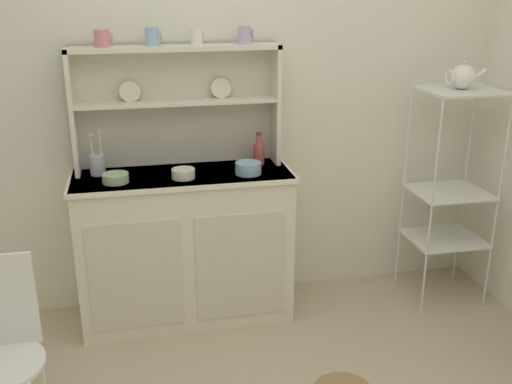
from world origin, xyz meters
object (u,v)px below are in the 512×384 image
at_px(cup_rose_0, 102,38).
at_px(porcelain_teapot, 463,77).
at_px(bowl_mixing_large, 116,178).
at_px(jam_bottle, 259,152).
at_px(hutch_cabinet, 185,245).
at_px(bakers_rack, 452,174).
at_px(hutch_shelf_unit, 176,96).
at_px(utensil_jar, 98,164).

relative_size(cup_rose_0, porcelain_teapot, 0.40).
bearing_deg(bowl_mixing_large, jam_bottle, 11.55).
bearing_deg(bowl_mixing_large, cup_rose_0, 94.18).
bearing_deg(hutch_cabinet, jam_bottle, 11.18).
relative_size(bakers_rack, jam_bottle, 7.01).
height_order(jam_bottle, porcelain_teapot, porcelain_teapot).
bearing_deg(jam_bottle, bowl_mixing_large, -168.45).
distance_m(hutch_cabinet, bowl_mixing_large, 0.57).
distance_m(cup_rose_0, bowl_mixing_large, 0.70).
xyz_separation_m(hutch_cabinet, hutch_shelf_unit, (-0.00, 0.16, 0.80)).
relative_size(hutch_shelf_unit, jam_bottle, 6.08).
distance_m(jam_bottle, utensil_jar, 0.87).
xyz_separation_m(utensil_jar, porcelain_teapot, (1.97, -0.16, 0.42)).
bearing_deg(porcelain_teapot, bakers_rack, 0.00).
height_order(bowl_mixing_large, utensil_jar, utensil_jar).
bearing_deg(bowl_mixing_large, hutch_shelf_unit, 34.56).
height_order(cup_rose_0, jam_bottle, cup_rose_0).
distance_m(bakers_rack, utensil_jar, 1.99).
relative_size(hutch_shelf_unit, cup_rose_0, 12.25).
relative_size(hutch_cabinet, utensil_jar, 4.89).
relative_size(cup_rose_0, bowl_mixing_large, 0.67).
distance_m(utensil_jar, porcelain_teapot, 2.02).
bearing_deg(porcelain_teapot, bowl_mixing_large, 179.81).
relative_size(hutch_shelf_unit, utensil_jar, 4.58).
bearing_deg(porcelain_teapot, utensil_jar, 175.44).
distance_m(hutch_shelf_unit, bowl_mixing_large, 0.55).
bearing_deg(jam_bottle, porcelain_teapot, -8.57).
bearing_deg(bakers_rack, cup_rose_0, 173.93).
height_order(bakers_rack, jam_bottle, bakers_rack).
xyz_separation_m(cup_rose_0, jam_bottle, (0.80, -0.04, -0.63)).
distance_m(jam_bottle, porcelain_teapot, 1.19).
bearing_deg(utensil_jar, hutch_shelf_unit, 11.19).
distance_m(bowl_mixing_large, jam_bottle, 0.80).
xyz_separation_m(bakers_rack, cup_rose_0, (-1.90, 0.20, 0.78)).
bearing_deg(cup_rose_0, hutch_shelf_unit, 6.65).
distance_m(cup_rose_0, porcelain_teapot, 1.92).
height_order(hutch_shelf_unit, utensil_jar, hutch_shelf_unit).
distance_m(hutch_cabinet, bakers_rack, 1.58).
height_order(hutch_shelf_unit, jam_bottle, hutch_shelf_unit).
bearing_deg(hutch_shelf_unit, hutch_cabinet, -90.00).
relative_size(bowl_mixing_large, utensil_jar, 0.55).
bearing_deg(hutch_shelf_unit, jam_bottle, -10.11).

